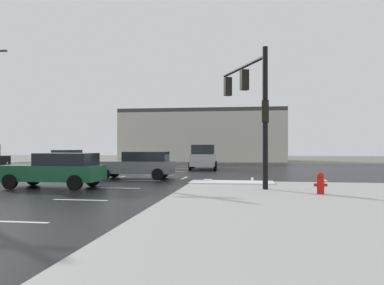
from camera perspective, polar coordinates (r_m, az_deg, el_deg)
The scene contains 11 objects.
ground_plane at distance 23.74m, azimuth -5.91°, elevation -5.19°, with size 120.00×120.00×0.00m, color slate.
road_asphalt at distance 23.74m, azimuth -5.91°, elevation -5.16°, with size 44.00×44.00×0.02m, color black.
snow_strip_curbside at distance 19.02m, azimuth 5.83°, elevation -5.80°, with size 4.00×1.60×0.06m, color white.
lane_markings at distance 22.12m, azimuth -3.76°, elevation -5.46°, with size 36.15×36.15×0.01m.
traffic_signal_mast at distance 17.58m, azimuth 8.75°, elevation 6.45°, with size 2.14×4.42×5.87m.
fire_hydrant at distance 15.25m, azimuth 18.28°, elevation -5.67°, with size 0.48×0.26×0.79m.
strip_building_background at distance 53.18m, azimuth 1.69°, elevation 1.03°, with size 21.76×8.00×6.86m.
sedan_green at distance 18.82m, azimuth -19.21°, elevation -3.74°, with size 4.57×2.10×1.58m.
sedan_grey at distance 22.99m, azimuth -7.92°, elevation -3.20°, with size 4.59×2.16×1.58m.
suv_silver at distance 32.22m, azimuth 1.69°, elevation -2.05°, with size 2.44×4.94×2.03m.
sedan_white at distance 36.74m, azimuth -18.21°, elevation -2.21°, with size 2.40×4.67×1.58m.
Camera 1 is at (5.88, -22.92, 1.89)m, focal length 36.47 mm.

